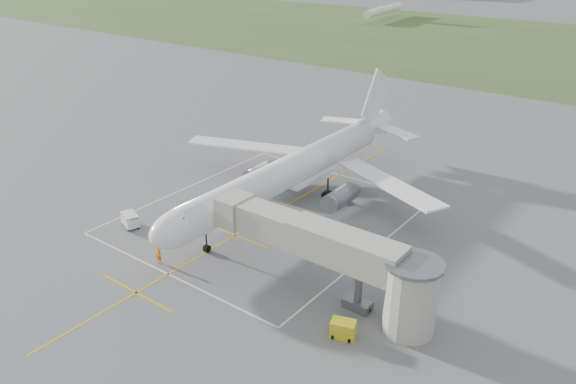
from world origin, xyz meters
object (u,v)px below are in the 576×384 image
Objects in this scene: airliner at (292,170)px; ramp_worker_wing at (238,185)px; baggage_cart at (130,220)px; jet_bridge at (338,256)px; gpu_unit at (343,329)px; ramp_worker_nose at (159,255)px.

ramp_worker_wing is (-7.65, -1.58, -3.53)m from airliner.
airliner is 20.20m from baggage_cart.
jet_bridge reaches higher than baggage_cart.
ramp_worker_wing is at bearing 151.53° from jet_bridge.
gpu_unit is 31.51m from ramp_worker_wing.
airliner is 21.22m from jet_bridge.
gpu_unit is at bearing -6.46° from ramp_worker_nose.
baggage_cart is at bearing 95.19° from ramp_worker_wing.
gpu_unit is (19.02, -18.37, -3.64)m from airliner.
airliner reaches higher than ramp_worker_wing.
gpu_unit is (3.30, -4.12, -3.99)m from jet_bridge.
airliner is 2.00× the size of jet_bridge.
baggage_cart is 15.36m from ramp_worker_wing.
ramp_worker_wing reaches higher than baggage_cart.
gpu_unit is at bearing 165.65° from ramp_worker_wing.
ramp_worker_wing is at bearing 129.42° from gpu_unit.
ramp_worker_nose reaches higher than ramp_worker_wing.
baggage_cart is at bearing -123.62° from airliner.
airliner reaches higher than gpu_unit.
airliner is at bearing 137.81° from jet_bridge.
jet_bridge reaches higher than ramp_worker_wing.
gpu_unit is at bearing 16.61° from baggage_cart.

